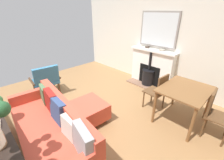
# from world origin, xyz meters

# --- Properties ---
(ground_plane) EXTENTS (5.18, 5.35, 0.01)m
(ground_plane) POSITION_xyz_m (0.00, 0.00, -0.00)
(ground_plane) COLOR olive
(wall_left) EXTENTS (0.12, 5.35, 2.78)m
(wall_left) POSITION_xyz_m (-2.59, 0.00, 1.39)
(wall_left) COLOR silver
(wall_left) RESTS_ON ground
(fireplace) EXTENTS (0.56, 1.37, 1.07)m
(fireplace) POSITION_xyz_m (-2.37, 0.28, 0.48)
(fireplace) COLOR brown
(fireplace) RESTS_ON ground
(mirror_over_mantel) EXTENTS (0.04, 1.10, 0.93)m
(mirror_over_mantel) POSITION_xyz_m (-2.50, 0.28, 1.60)
(mirror_over_mantel) COLOR gray
(mantel_bowl_near) EXTENTS (0.12, 0.12, 0.06)m
(mantel_bowl_near) POSITION_xyz_m (-2.41, 0.05, 1.11)
(mantel_bowl_near) COLOR #47382D
(mantel_bowl_near) RESTS_ON fireplace
(mantel_bowl_far) EXTENTS (0.16, 0.16, 0.05)m
(mantel_bowl_far) POSITION_xyz_m (-2.41, 0.52, 1.10)
(mantel_bowl_far) COLOR #9E9384
(mantel_bowl_far) RESTS_ON fireplace
(sofa) EXTENTS (0.97, 2.12, 0.83)m
(sofa) POSITION_xyz_m (0.79, 0.45, 0.36)
(sofa) COLOR #B2B2B7
(sofa) RESTS_ON ground
(ottoman) EXTENTS (0.71, 0.72, 0.41)m
(ottoman) POSITION_xyz_m (-0.00, 0.35, 0.25)
(ottoman) COLOR #B2B2B7
(ottoman) RESTS_ON ground
(armchair_accent) EXTENTS (0.73, 0.65, 0.84)m
(armchair_accent) POSITION_xyz_m (0.16, -1.27, 0.46)
(armchair_accent) COLOR #4C3321
(armchair_accent) RESTS_ON ground
(dining_table) EXTENTS (0.99, 0.80, 0.75)m
(dining_table) POSITION_xyz_m (-1.34, 1.65, 0.65)
(dining_table) COLOR brown
(dining_table) RESTS_ON ground
(dining_chair_near_fireplace) EXTENTS (0.42, 0.42, 0.87)m
(dining_chair_near_fireplace) POSITION_xyz_m (-1.34, 1.11, 0.51)
(dining_chair_near_fireplace) COLOR brown
(dining_chair_near_fireplace) RESTS_ON ground
(dining_chair_by_back_wall) EXTENTS (0.42, 0.42, 0.88)m
(dining_chair_by_back_wall) POSITION_xyz_m (-1.34, 2.18, 0.51)
(dining_chair_by_back_wall) COLOR brown
(dining_chair_by_back_wall) RESTS_ON ground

